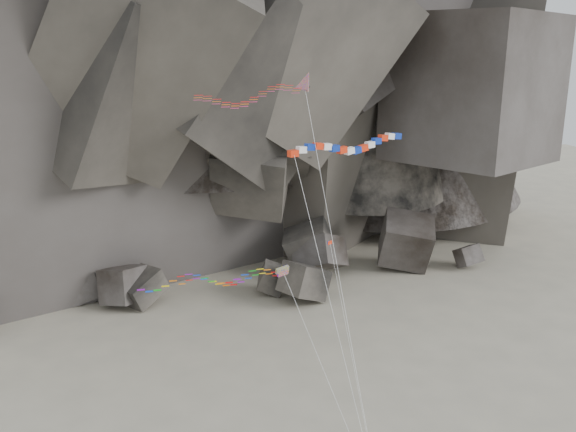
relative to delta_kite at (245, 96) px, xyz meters
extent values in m
cube|color=#47423F|center=(-15.78, 35.80, -28.85)|extent=(5.21, 3.76, 4.67)
cube|color=#47423F|center=(41.42, 33.85, -29.22)|extent=(4.20, 4.02, 4.10)
cube|color=#47423F|center=(-7.59, 37.86, -29.20)|extent=(3.49, 3.81, 3.45)
cube|color=#47423F|center=(17.83, 35.76, -28.46)|extent=(8.58, 9.52, 7.93)
cube|color=#47423F|center=(16.93, 37.50, -27.60)|extent=(9.62, 7.51, 8.92)
cube|color=#47423F|center=(31.59, 35.68, -27.27)|extent=(9.25, 10.65, 9.64)
cube|color=#47423F|center=(-8.11, 32.57, -29.06)|extent=(7.50, 7.00, 5.17)
cube|color=#47423F|center=(9.65, 31.84, -29.21)|extent=(5.11, 5.31, 4.66)
cube|color=#47423F|center=(-10.50, 33.07, -28.33)|extent=(6.67, 7.55, 5.98)
cube|color=#47423F|center=(13.15, 27.99, -28.53)|extent=(7.83, 7.13, 6.10)
cylinder|color=silver|center=(5.82, -6.77, -14.02)|extent=(2.16, 13.59, 29.65)
cube|color=red|center=(3.24, -2.24, -4.27)|extent=(0.90, 0.76, 0.51)
cube|color=white|center=(3.98, -1.97, -4.06)|extent=(0.94, 0.77, 0.57)
cube|color=#0D2894|center=(4.73, -1.75, -3.92)|extent=(0.96, 0.78, 0.61)
cube|color=red|center=(5.48, -1.56, -3.90)|extent=(0.96, 0.78, 0.61)
cube|color=white|center=(6.22, -1.37, -4.02)|extent=(0.95, 0.77, 0.58)
cube|color=#0D2894|center=(6.97, -1.16, -4.22)|extent=(0.91, 0.76, 0.53)
cube|color=red|center=(7.72, -0.91, -4.43)|extent=(0.93, 0.77, 0.56)
cube|color=white|center=(8.47, -0.61, -4.59)|extent=(0.96, 0.78, 0.60)
cube|color=#0D2894|center=(9.21, -0.26, -4.64)|extent=(0.96, 0.78, 0.62)
cube|color=red|center=(9.96, 0.13, -4.56)|extent=(0.95, 0.78, 0.59)
cube|color=white|center=(10.71, 0.53, -4.37)|extent=(0.92, 0.77, 0.54)
cube|color=#0D2894|center=(11.45, 0.91, -4.15)|extent=(0.92, 0.77, 0.55)
cube|color=red|center=(12.20, 1.26, -3.97)|extent=(0.95, 0.78, 0.60)
cube|color=white|center=(12.95, 1.55, -3.89)|extent=(0.96, 0.78, 0.62)
cube|color=#0D2894|center=(13.69, 1.80, -3.95)|extent=(0.96, 0.78, 0.60)
cylinder|color=silver|center=(5.06, -8.00, -16.55)|extent=(3.68, 11.13, 24.58)
cube|color=#BDCB0B|center=(3.19, 1.04, -15.10)|extent=(1.27, 0.80, 0.71)
cube|color=#0CB219|center=(3.19, 0.86, -15.36)|extent=(1.07, 0.62, 0.49)
cylinder|color=silver|center=(5.04, -6.26, -21.97)|extent=(3.72, 14.61, 13.76)
cube|color=red|center=(6.75, -1.17, -12.20)|extent=(0.43, 0.28, 0.31)
cube|color=#0D2894|center=(6.59, -1.17, -12.20)|extent=(0.17, 0.12, 0.32)
cylinder|color=silver|center=(6.82, -7.36, -20.52)|extent=(0.15, 12.39, 16.65)
camera|label=1|loc=(-9.77, -49.44, 4.80)|focal=40.00mm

